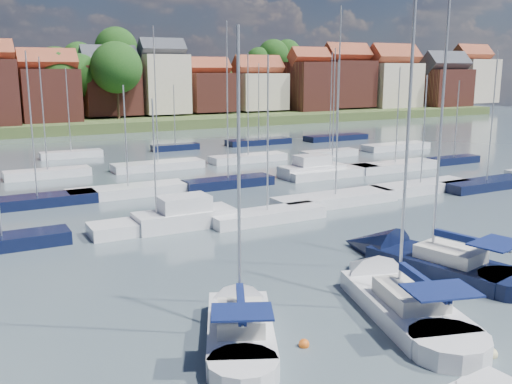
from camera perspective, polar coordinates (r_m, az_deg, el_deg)
ground at (r=60.81m, az=-9.31°, el=1.66°), size 260.00×260.00×0.00m
sailboat_left at (r=24.95m, az=-1.67°, el=-12.83°), size 6.56×10.13×13.60m
sailboat_centre at (r=28.43m, az=13.16°, el=-9.96°), size 6.47×12.56×16.47m
sailboat_navy at (r=33.88m, az=15.68°, el=-6.45°), size 5.93×12.65×16.92m
buoy_c at (r=24.38m, az=15.81°, el=-14.89°), size 0.42×0.42×0.42m
buoy_d at (r=24.75m, az=22.46°, el=-14.95°), size 0.48×0.48×0.48m
buoy_e at (r=33.46m, az=12.58°, el=-7.16°), size 0.51×0.51×0.51m
buoy_g at (r=23.80m, az=4.82°, el=-15.14°), size 0.44×0.44×0.44m
marina_field at (r=56.92m, az=-5.91°, el=1.48°), size 79.62×41.41×15.93m
far_shore_town at (r=150.99m, az=-20.27°, el=9.01°), size 212.46×90.00×22.27m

